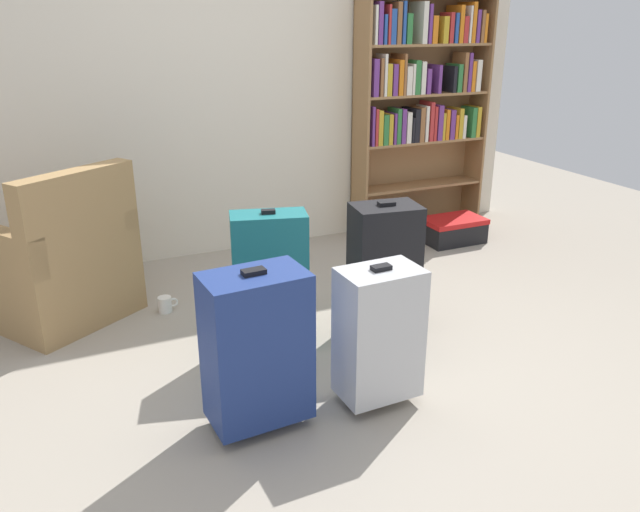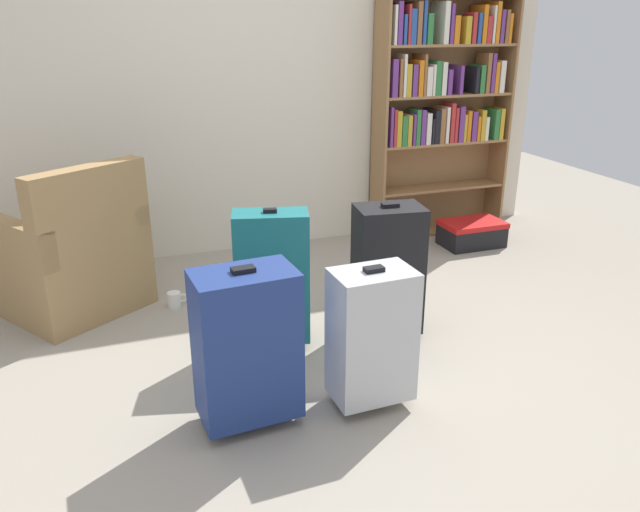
{
  "view_description": "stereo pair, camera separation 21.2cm",
  "coord_description": "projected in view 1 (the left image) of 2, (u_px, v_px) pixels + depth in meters",
  "views": [
    {
      "loc": [
        -1.18,
        -2.36,
        1.64
      ],
      "look_at": [
        -0.0,
        0.25,
        0.55
      ],
      "focal_mm": 35.18,
      "sensor_mm": 36.0,
      "label": 1
    },
    {
      "loc": [
        -0.98,
        -2.44,
        1.64
      ],
      "look_at": [
        -0.0,
        0.25,
        0.55
      ],
      "focal_mm": 35.18,
      "sensor_mm": 36.0,
      "label": 2
    }
  ],
  "objects": [
    {
      "name": "bookshelf",
      "position": [
        420.0,
        99.0,
        4.85
      ],
      "size": [
        1.09,
        0.26,
        1.8
      ],
      "color": "olive",
      "rests_on": "ground"
    },
    {
      "name": "suitcase_teal",
      "position": [
        270.0,
        279.0,
        3.19
      ],
      "size": [
        0.41,
        0.28,
        0.76
      ],
      "color": "#19666B",
      "rests_on": "ground"
    },
    {
      "name": "armchair",
      "position": [
        58.0,
        266.0,
        3.57
      ],
      "size": [
        0.97,
        0.97,
        0.9
      ],
      "color": "#9E7A4C",
      "rests_on": "ground"
    },
    {
      "name": "mug",
      "position": [
        165.0,
        304.0,
        3.72
      ],
      "size": [
        0.12,
        0.08,
        0.1
      ],
      "color": "white",
      "rests_on": "ground"
    },
    {
      "name": "back_wall",
      "position": [
        214.0,
        71.0,
        4.32
      ],
      "size": [
        4.93,
        0.1,
        2.6
      ],
      "primitive_type": "cube",
      "color": "beige",
      "rests_on": "ground"
    },
    {
      "name": "suitcase_black",
      "position": [
        384.0,
        268.0,
        3.34
      ],
      "size": [
        0.38,
        0.29,
        0.76
      ],
      "color": "black",
      "rests_on": "ground"
    },
    {
      "name": "ground_plane",
      "position": [
        342.0,
        378.0,
        3.04
      ],
      "size": [
        8.63,
        8.63,
        0.0
      ],
      "primitive_type": "plane",
      "color": "#9E9384"
    },
    {
      "name": "suitcase_navy_blue",
      "position": [
        257.0,
        348.0,
        2.57
      ],
      "size": [
        0.43,
        0.28,
        0.72
      ],
      "color": "navy",
      "rests_on": "ground"
    },
    {
      "name": "suitcase_silver",
      "position": [
        379.0,
        333.0,
        2.74
      ],
      "size": [
        0.36,
        0.24,
        0.67
      ],
      "color": "#B7BABF",
      "rests_on": "ground"
    },
    {
      "name": "storage_box",
      "position": [
        453.0,
        229.0,
        4.87
      ],
      "size": [
        0.47,
        0.3,
        0.19
      ],
      "color": "black",
      "rests_on": "ground"
    }
  ]
}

